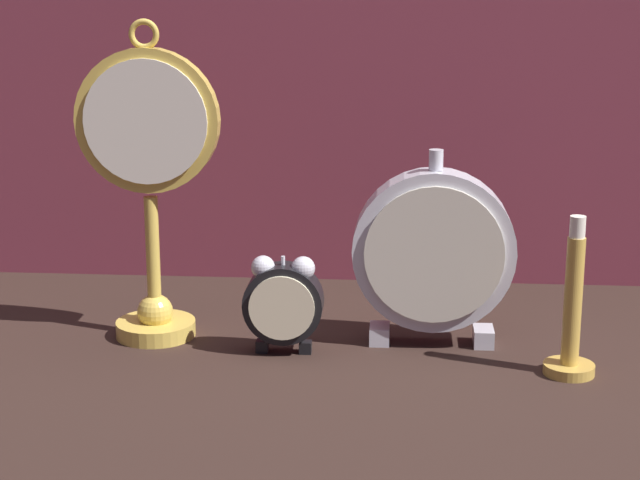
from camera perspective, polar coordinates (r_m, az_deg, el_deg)
name	(u,v)px	position (r m, az deg, el deg)	size (l,w,h in m)	color
ground_plane	(313,378)	(1.00, -0.35, -7.36)	(4.00, 4.00, 0.00)	black
pocket_watch_on_stand	(150,179)	(1.08, -9.08, 3.22)	(0.14, 0.08, 0.32)	gold
alarm_clock_twin_bell	(283,300)	(1.04, -1.97, -3.22)	(0.08, 0.03, 0.10)	black
mantel_clock_silver	(434,252)	(1.06, 6.08, -0.63)	(0.16, 0.04, 0.20)	silver
brass_candlestick	(572,322)	(1.02, 13.27, -4.29)	(0.05, 0.05, 0.15)	gold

